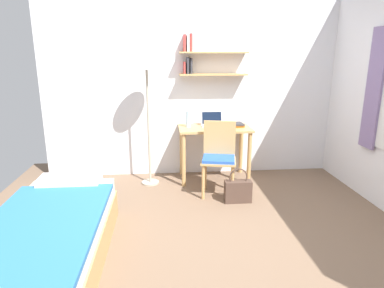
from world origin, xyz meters
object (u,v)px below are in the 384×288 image
bed (49,242)px  handbag (238,190)px  desk (214,137)px  laptop (212,122)px  standing_lamp (146,68)px  desk_chair (219,155)px  book_stack (237,125)px  water_bottle (188,119)px

bed → handbag: 2.18m
desk → handbag: desk is taller
laptop → standing_lamp: bearing=-167.7°
desk_chair → bed: bearing=-139.1°
desk → desk_chair: desk_chair is taller
laptop → book_stack: size_ratio=1.36×
bed → book_stack: 2.84m
desk → laptop: size_ratio=3.19×
book_stack → bed: bearing=-135.7°
standing_lamp → desk: bearing=6.3°
desk_chair → standing_lamp: bearing=155.1°
bed → water_bottle: 2.48m
bed → handbag: (1.85, 1.15, -0.09)m
bed → desk_chair: bearing=40.9°
water_bottle → book_stack: size_ratio=0.96×
desk → book_stack: bearing=-0.4°
standing_lamp → water_bottle: 0.90m
standing_lamp → handbag: size_ratio=4.16×
bed → desk: desk is taller
desk → water_bottle: bearing=172.1°
book_stack → water_bottle: bearing=175.6°
bed → desk_chair: size_ratio=2.07×
desk → water_bottle: 0.45m
desk_chair → laptop: (-0.00, 0.61, 0.30)m
book_stack → standing_lamp: bearing=-175.5°
bed → book_stack: size_ratio=8.41×
laptop → handbag: laptop is taller
desk_chair → water_bottle: water_bottle is taller
book_stack → handbag: 1.04m
desk_chair → handbag: 0.51m
standing_lamp → desk_chair: bearing=-24.9°
bed → laptop: laptop is taller
water_bottle → desk_chair: bearing=-58.7°
standing_lamp → bed: bearing=-112.6°
book_stack → handbag: size_ratio=0.53×
bed → standing_lamp: size_ratio=1.08×
water_bottle → handbag: (0.54, -0.85, -0.73)m
desk_chair → water_bottle: 0.75m
laptop → book_stack: (0.34, -0.10, -0.02)m
desk_chair → book_stack: 0.67m
desk → handbag: size_ratio=2.31×
desk → laptop: (-0.02, 0.09, 0.20)m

